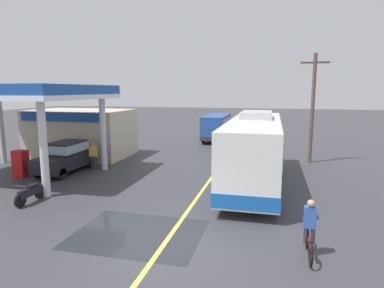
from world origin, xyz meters
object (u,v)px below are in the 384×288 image
(minibus_opposing_lane, at_px, (216,125))
(cyclist_on_shoulder, at_px, (309,231))
(coach_bus_main, at_px, (254,151))
(car_at_pump, at_px, (66,155))
(pedestrian_near_pump, at_px, (93,154))
(motorcycle_parked_forecourt, at_px, (30,193))

(minibus_opposing_lane, xyz_separation_m, cyclist_on_shoulder, (6.43, -21.73, -0.69))
(coach_bus_main, distance_m, car_at_pump, 10.96)
(minibus_opposing_lane, distance_m, pedestrian_near_pump, 14.57)
(coach_bus_main, distance_m, motorcycle_parked_forecourt, 10.76)
(coach_bus_main, relative_size, car_at_pump, 2.63)
(cyclist_on_shoulder, bearing_deg, minibus_opposing_lane, 106.48)
(car_at_pump, bearing_deg, coach_bus_main, 1.44)
(car_at_pump, relative_size, minibus_opposing_lane, 0.69)
(coach_bus_main, bearing_deg, motorcycle_parked_forecourt, -149.51)
(motorcycle_parked_forecourt, bearing_deg, cyclist_on_shoulder, -10.28)
(car_at_pump, xyz_separation_m, motorcycle_parked_forecourt, (1.73, -5.14, -0.57))
(pedestrian_near_pump, bearing_deg, motorcycle_parked_forecourt, -84.81)
(car_at_pump, distance_m, pedestrian_near_pump, 1.55)
(car_at_pump, distance_m, cyclist_on_shoulder, 14.82)
(coach_bus_main, xyz_separation_m, motorcycle_parked_forecourt, (-9.20, -5.42, -1.28))
(car_at_pump, height_order, motorcycle_parked_forecourt, car_at_pump)
(cyclist_on_shoulder, bearing_deg, motorcycle_parked_forecourt, 169.72)
(car_at_pump, xyz_separation_m, cyclist_on_shoulder, (12.96, -7.18, -0.23))
(cyclist_on_shoulder, relative_size, motorcycle_parked_forecourt, 1.01)
(coach_bus_main, height_order, pedestrian_near_pump, coach_bus_main)
(coach_bus_main, xyz_separation_m, pedestrian_near_pump, (-9.76, 0.74, -0.79))
(minibus_opposing_lane, height_order, pedestrian_near_pump, minibus_opposing_lane)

